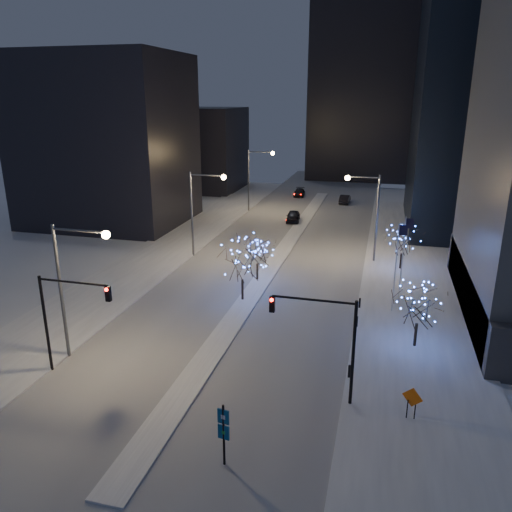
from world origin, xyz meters
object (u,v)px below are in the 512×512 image
(traffic_signal_west, at_px, (64,310))
(construction_sign, at_px, (412,400))
(car_far, at_px, (299,193))
(street_lamp_w_far, at_px, (255,172))
(car_near, at_px, (293,216))
(holiday_tree_plaza_near, at_px, (419,306))
(car_mid, at_px, (345,199))
(street_lamp_w_near, at_px, (72,274))
(holiday_tree_plaza_far, at_px, (403,241))
(wayfinding_sign, at_px, (224,429))
(traffic_signal_east, at_px, (328,333))
(holiday_tree_median_near, at_px, (242,262))
(street_lamp_w_mid, at_px, (200,203))
(holiday_tree_median_far, at_px, (257,250))
(street_lamp_east, at_px, (369,207))

(traffic_signal_west, height_order, construction_sign, traffic_signal_west)
(car_far, height_order, construction_sign, construction_sign)
(street_lamp_w_far, height_order, car_near, street_lamp_w_far)
(holiday_tree_plaza_near, bearing_deg, car_mid, 100.53)
(street_lamp_w_near, relative_size, holiday_tree_plaza_far, 2.02)
(traffic_signal_west, height_order, wayfinding_sign, traffic_signal_west)
(car_far, distance_m, holiday_tree_plaza_near, 59.88)
(street_lamp_w_far, relative_size, traffic_signal_east, 1.43)
(traffic_signal_east, xyz_separation_m, construction_sign, (5.12, -0.65, -3.37))
(street_lamp_w_far, distance_m, traffic_signal_east, 54.07)
(car_far, height_order, holiday_tree_median_near, holiday_tree_median_near)
(car_mid, distance_m, holiday_tree_plaza_far, 35.53)
(holiday_tree_plaza_far, relative_size, wayfinding_sign, 1.38)
(holiday_tree_plaza_near, bearing_deg, street_lamp_w_mid, 143.94)
(car_far, height_order, holiday_tree_median_far, holiday_tree_median_far)
(street_lamp_w_mid, distance_m, holiday_tree_plaza_far, 23.09)
(street_lamp_w_mid, bearing_deg, street_lamp_w_far, 90.00)
(car_near, xyz_separation_m, holiday_tree_plaza_near, (16.18, -36.72, 2.59))
(wayfinding_sign, bearing_deg, holiday_tree_plaza_near, 67.11)
(holiday_tree_median_far, distance_m, construction_sign, 25.16)
(street_lamp_w_near, bearing_deg, holiday_tree_plaza_near, 18.28)
(car_mid, bearing_deg, construction_sign, 100.76)
(street_lamp_w_mid, distance_m, holiday_tree_plaza_near, 29.38)
(street_lamp_w_mid, xyz_separation_m, holiday_tree_plaza_near, (23.62, -17.20, -3.09))
(car_near, bearing_deg, street_lamp_w_near, -105.81)
(wayfinding_sign, bearing_deg, street_lamp_w_near, 159.46)
(street_lamp_w_near, height_order, traffic_signal_west, street_lamp_w_near)
(car_far, distance_m, holiday_tree_median_far, 46.05)
(street_lamp_w_near, relative_size, street_lamp_w_far, 1.00)
(holiday_tree_plaza_near, relative_size, wayfinding_sign, 1.40)
(street_lamp_w_near, distance_m, traffic_signal_west, 2.70)
(traffic_signal_west, height_order, holiday_tree_plaza_far, traffic_signal_west)
(street_lamp_east, xyz_separation_m, car_far, (-14.10, 36.62, -5.76))
(car_mid, height_order, holiday_tree_plaza_far, holiday_tree_plaza_far)
(street_lamp_east, distance_m, car_far, 39.66)
(street_lamp_w_mid, relative_size, holiday_tree_median_near, 1.75)
(car_mid, relative_size, holiday_tree_plaza_near, 0.92)
(car_mid, xyz_separation_m, holiday_tree_plaza_near, (9.75, -52.46, 2.65))
(car_far, relative_size, wayfinding_sign, 1.34)
(holiday_tree_median_near, bearing_deg, construction_sign, -45.64)
(traffic_signal_west, bearing_deg, holiday_tree_plaza_far, 51.39)
(holiday_tree_plaza_far, relative_size, construction_sign, 2.41)
(street_lamp_w_mid, xyz_separation_m, car_far, (4.92, 39.62, -5.80))
(holiday_tree_median_far, bearing_deg, street_lamp_east, 41.08)
(holiday_tree_median_far, bearing_deg, street_lamp_w_far, 105.12)
(traffic_signal_west, height_order, holiday_tree_plaza_near, traffic_signal_west)
(car_near, distance_m, holiday_tree_plaza_far, 24.24)
(traffic_signal_east, relative_size, holiday_tree_median_far, 1.41)
(street_lamp_w_near, bearing_deg, holiday_tree_median_near, 57.48)
(traffic_signal_east, bearing_deg, traffic_signal_west, -176.71)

